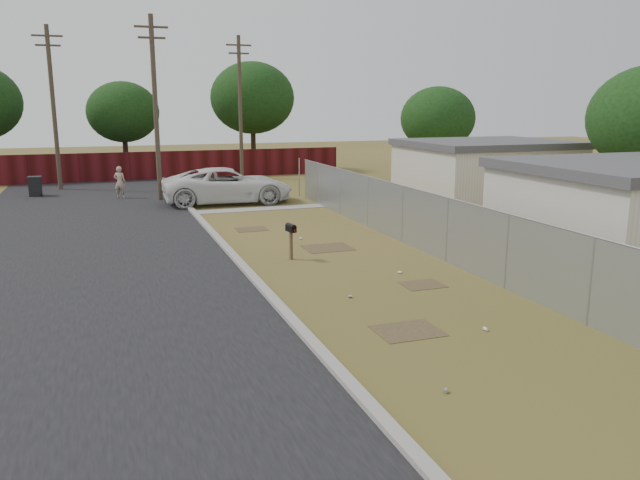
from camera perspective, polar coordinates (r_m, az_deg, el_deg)
name	(u,v)px	position (r m, az deg, el deg)	size (l,w,h in m)	color
ground	(353,271)	(18.34, 3.06, -2.81)	(120.00, 120.00, 0.00)	brown
street	(106,233)	(24.85, -18.96, 0.60)	(15.10, 60.00, 0.12)	black
chainlink_fence	(431,230)	(20.40, 10.11, 0.87)	(0.10, 27.06, 2.02)	gray
privacy_fence	(113,167)	(41.53, -18.37, 6.36)	(30.00, 0.12, 1.80)	#4D1015
utility_poles	(154,105)	(37.14, -14.93, 11.81)	(12.60, 8.24, 9.00)	#473C2F
houses	(555,189)	(25.73, 20.72, 4.35)	(9.30, 17.24, 3.10)	silver
horizon_trees	(224,106)	(40.62, -8.80, 11.99)	(33.32, 31.94, 7.78)	#302115
mailbox	(291,231)	(19.44, -2.67, 0.81)	(0.25, 0.50, 1.15)	brown
pickup_truck	(228,185)	(30.97, -8.43, 4.96)	(2.90, 6.28, 1.75)	silver
pedestrian	(120,182)	(33.88, -17.83, 5.05)	(0.60, 0.40, 1.66)	tan
trash_bin	(35,186)	(36.26, -24.60, 4.51)	(0.68, 0.75, 1.05)	black
scattered_litter	(383,293)	(16.17, 5.75, -4.80)	(2.80, 12.57, 0.07)	silver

